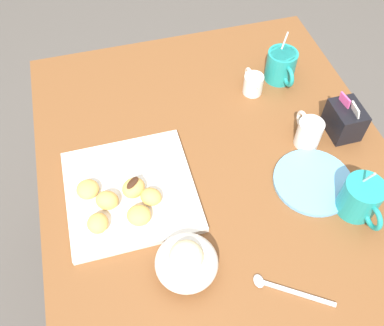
{
  "coord_description": "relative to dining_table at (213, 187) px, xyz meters",
  "views": [
    {
      "loc": [
        0.57,
        -0.21,
        1.54
      ],
      "look_at": [
        0.02,
        -0.06,
        0.77
      ],
      "focal_mm": 38.84,
      "sensor_mm": 36.0,
      "label": 1
    }
  ],
  "objects": [
    {
      "name": "ice_cream_bowl",
      "position": [
        0.26,
        -0.14,
        0.18
      ],
      "size": [
        0.12,
        0.12,
        0.09
      ],
      "color": "silver",
      "rests_on": "dining_table"
    },
    {
      "name": "saucer_sky_left",
      "position": [
        0.13,
        0.19,
        0.14
      ],
      "size": [
        0.18,
        0.18,
        0.01
      ],
      "primitive_type": "cylinder",
      "color": "#66A8DB",
      "rests_on": "dining_table"
    },
    {
      "name": "coffee_mug_teal_left",
      "position": [
        -0.22,
        0.25,
        0.19
      ],
      "size": [
        0.12,
        0.08,
        0.13
      ],
      "color": "teal",
      "rests_on": "dining_table"
    },
    {
      "name": "beignet_1",
      "position": [
        0.08,
        -0.27,
        0.18
      ],
      "size": [
        0.06,
        0.06,
        0.04
      ],
      "primitive_type": "ellipsoid",
      "rotation": [
        0.0,
        0.0,
        1.1
      ],
      "color": "#DBA351",
      "rests_on": "pastry_plate_square"
    },
    {
      "name": "beignet_4",
      "position": [
        0.13,
        -0.21,
        0.17
      ],
      "size": [
        0.07,
        0.07,
        0.03
      ],
      "primitive_type": "ellipsoid",
      "rotation": [
        0.0,
        0.0,
        0.98
      ],
      "color": "#DBA351",
      "rests_on": "pastry_plate_square"
    },
    {
      "name": "loose_spoon_near_saucer",
      "position": [
        0.35,
        0.03,
        0.14
      ],
      "size": [
        0.1,
        0.14,
        0.01
      ],
      "color": "silver",
      "rests_on": "dining_table"
    },
    {
      "name": "coffee_mug_teal_right",
      "position": [
        0.22,
        0.25,
        0.19
      ],
      "size": [
        0.12,
        0.08,
        0.14
      ],
      "color": "teal",
      "rests_on": "dining_table"
    },
    {
      "name": "chocolate_sauce_pitcher",
      "position": [
        -0.19,
        0.16,
        0.17
      ],
      "size": [
        0.09,
        0.05,
        0.06
      ],
      "color": "silver",
      "rests_on": "dining_table"
    },
    {
      "name": "sugar_caddy",
      "position": [
        0.01,
        0.33,
        0.18
      ],
      "size": [
        0.09,
        0.07,
        0.11
      ],
      "color": "black",
      "rests_on": "dining_table"
    },
    {
      "name": "beignet_3",
      "position": [
        0.04,
        -0.31,
        0.17
      ],
      "size": [
        0.07,
        0.07,
        0.03
      ],
      "primitive_type": "ellipsoid",
      "rotation": [
        0.0,
        0.0,
        5.15
      ],
      "color": "#DBA351",
      "rests_on": "pastry_plate_square"
    },
    {
      "name": "chocolate_drizzle_0",
      "position": [
        0.06,
        -0.21,
        0.19
      ],
      "size": [
        0.04,
        0.04,
        0.0
      ],
      "primitive_type": "ellipsoid",
      "rotation": [
        0.0,
        0.0,
        2.33
      ],
      "color": "#381E11",
      "rests_on": "beignet_0"
    },
    {
      "name": "cream_pitcher_white",
      "position": [
        0.02,
        0.23,
        0.18
      ],
      "size": [
        0.1,
        0.06,
        0.07
      ],
      "color": "silver",
      "rests_on": "dining_table"
    },
    {
      "name": "dining_table",
      "position": [
        0.0,
        0.0,
        0.0
      ],
      "size": [
        0.95,
        0.84,
        0.75
      ],
      "color": "brown",
      "rests_on": "ground_plane"
    },
    {
      "name": "beignet_0",
      "position": [
        0.06,
        -0.21,
        0.17
      ],
      "size": [
        0.07,
        0.07,
        0.04
      ],
      "primitive_type": "ellipsoid",
      "rotation": [
        0.0,
        0.0,
        2.15
      ],
      "color": "#DBA351",
      "rests_on": "pastry_plate_square"
    },
    {
      "name": "pastry_plate_square",
      "position": [
        0.05,
        -0.22,
        0.15
      ],
      "size": [
        0.28,
        0.28,
        0.02
      ],
      "primitive_type": "cube",
      "color": "silver",
      "rests_on": "dining_table"
    },
    {
      "name": "beignet_2",
      "position": [
        0.13,
        -0.3,
        0.17
      ],
      "size": [
        0.05,
        0.05,
        0.03
      ],
      "primitive_type": "ellipsoid",
      "rotation": [
        0.0,
        0.0,
        1.44
      ],
      "color": "#DBA351",
      "rests_on": "pastry_plate_square"
    },
    {
      "name": "ground_plane",
      "position": [
        0.0,
        0.0,
        -0.61
      ],
      "size": [
        8.0,
        8.0,
        0.0
      ],
      "primitive_type": "plane",
      "color": "#514C47"
    },
    {
      "name": "beignet_5",
      "position": [
        0.09,
        -0.18,
        0.17
      ],
      "size": [
        0.06,
        0.06,
        0.03
      ],
      "primitive_type": "ellipsoid",
      "rotation": [
        0.0,
        0.0,
        2.48
      ],
      "color": "#DBA351",
      "rests_on": "pastry_plate_square"
    }
  ]
}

